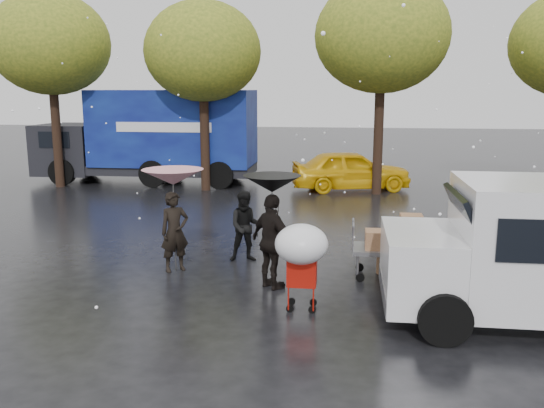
# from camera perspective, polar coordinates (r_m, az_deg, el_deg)

# --- Properties ---
(ground) EXTENTS (90.00, 90.00, 0.00)m
(ground) POSITION_cam_1_polar(r_m,az_deg,el_deg) (10.47, -1.01, -8.39)
(ground) COLOR black
(ground) RESTS_ON ground
(person_pink) EXTENTS (0.69, 0.65, 1.58)m
(person_pink) POSITION_cam_1_polar(r_m,az_deg,el_deg) (11.42, -9.62, -2.73)
(person_pink) COLOR black
(person_pink) RESTS_ON ground
(person_middle) EXTENTS (0.83, 0.71, 1.47)m
(person_middle) POSITION_cam_1_polar(r_m,az_deg,el_deg) (11.93, -2.59, -2.23)
(person_middle) COLOR black
(person_middle) RESTS_ON ground
(person_black) EXTENTS (1.03, 0.99, 1.72)m
(person_black) POSITION_cam_1_polar(r_m,az_deg,el_deg) (10.26, 0.01, -3.76)
(person_black) COLOR black
(person_black) RESTS_ON ground
(umbrella_pink) EXTENTS (1.18, 1.18, 2.02)m
(umbrella_pink) POSITION_cam_1_polar(r_m,az_deg,el_deg) (11.21, -9.80, 2.64)
(umbrella_pink) COLOR #4C4C4C
(umbrella_pink) RESTS_ON ground
(umbrella_black) EXTENTS (1.02, 1.02, 2.06)m
(umbrella_black) POSITION_cam_1_polar(r_m,az_deg,el_deg) (10.04, 0.01, 1.99)
(umbrella_black) COLOR #4C4C4C
(umbrella_black) RESTS_ON ground
(vendor_cart) EXTENTS (1.52, 0.80, 1.27)m
(vendor_cart) POSITION_cam_1_polar(r_m,az_deg,el_deg) (11.09, 12.33, -3.60)
(vendor_cart) COLOR slate
(vendor_cart) RESTS_ON ground
(shopping_cart) EXTENTS (0.84, 0.84, 1.46)m
(shopping_cart) POSITION_cam_1_polar(r_m,az_deg,el_deg) (9.08, 2.94, -4.46)
(shopping_cart) COLOR #BA140A
(shopping_cart) RESTS_ON ground
(blue_truck) EXTENTS (8.30, 2.60, 3.50)m
(blue_truck) POSITION_cam_1_polar(r_m,az_deg,el_deg) (22.51, -11.71, 6.56)
(blue_truck) COLOR #0B0E5B
(blue_truck) RESTS_ON ground
(box_ground_near) EXTENTS (0.61, 0.55, 0.45)m
(box_ground_near) POSITION_cam_1_polar(r_m,az_deg,el_deg) (10.54, 13.11, -7.26)
(box_ground_near) COLOR brown
(box_ground_near) RESTS_ON ground
(box_ground_far) EXTENTS (0.58, 0.53, 0.37)m
(box_ground_far) POSITION_cam_1_polar(r_m,az_deg,el_deg) (11.40, 11.79, -6.00)
(box_ground_far) COLOR brown
(box_ground_far) RESTS_ON ground
(yellow_taxi) EXTENTS (4.47, 2.64, 1.43)m
(yellow_taxi) POSITION_cam_1_polar(r_m,az_deg,el_deg) (20.62, 7.79, 3.35)
(yellow_taxi) COLOR #ECB20C
(yellow_taxi) RESTS_ON ground
(tree_row) EXTENTS (21.60, 4.40, 7.12)m
(tree_row) POSITION_cam_1_polar(r_m,az_deg,el_deg) (19.90, 1.94, 15.61)
(tree_row) COLOR black
(tree_row) RESTS_ON ground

